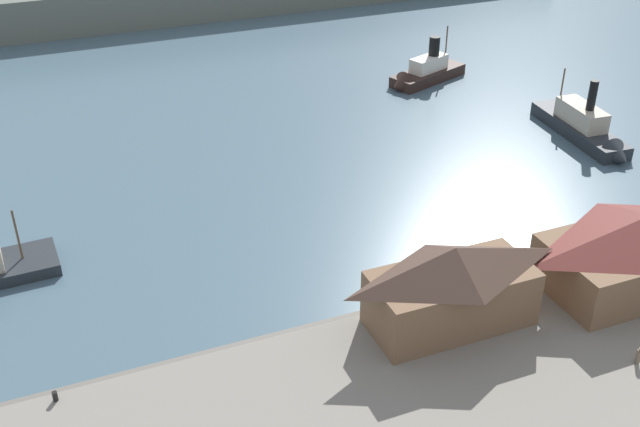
# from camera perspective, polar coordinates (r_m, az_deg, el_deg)

# --- Properties ---
(ground_plane) EXTENTS (320.00, 320.00, 0.00)m
(ground_plane) POSITION_cam_1_polar(r_m,az_deg,el_deg) (82.32, 7.94, -4.87)
(ground_plane) COLOR #476070
(quay_promenade) EXTENTS (110.00, 36.00, 1.20)m
(quay_promenade) POSITION_cam_1_polar(r_m,az_deg,el_deg) (68.46, 17.24, -14.19)
(quay_promenade) COLOR gray
(quay_promenade) RESTS_ON ground
(seawall_edge) EXTENTS (110.00, 0.80, 1.00)m
(seawall_edge) POSITION_cam_1_polar(r_m,az_deg,el_deg) (79.57, 9.23, -5.94)
(seawall_edge) COLOR #666159
(seawall_edge) RESTS_ON ground
(ferry_shed_west_terminal) EXTENTS (15.55, 7.37, 8.37)m
(ferry_shed_west_terminal) POSITION_cam_1_polar(r_m,az_deg,el_deg) (72.43, 9.70, -5.25)
(ferry_shed_west_terminal) COLOR brown
(ferry_shed_west_terminal) RESTS_ON quay_promenade
(pedestrian_standing_center) EXTENTS (0.42, 0.42, 1.71)m
(pedestrian_standing_center) POSITION_cam_1_polar(r_m,az_deg,el_deg) (74.48, 22.40, -9.69)
(pedestrian_standing_center) COLOR #6B5B4C
(pedestrian_standing_center) RESTS_ON quay_promenade
(mooring_post_center_east) EXTENTS (0.44, 0.44, 0.90)m
(mooring_post_center_east) POSITION_cam_1_polar(r_m,az_deg,el_deg) (69.42, -18.93, -12.61)
(mooring_post_center_east) COLOR black
(mooring_post_center_east) RESTS_ON quay_promenade
(ferry_approaching_east) EXTENTS (6.03, 20.64, 10.11)m
(ferry_approaching_east) POSITION_cam_1_polar(r_m,az_deg,el_deg) (116.99, 19.05, 5.85)
(ferry_approaching_east) COLOR #23282D
(ferry_approaching_east) RESTS_ON ground
(ferry_near_quay) EXTENTS (16.28, 9.66, 9.80)m
(ferry_near_quay) POSITION_cam_1_polar(r_m,az_deg,el_deg) (133.28, 7.57, 10.17)
(ferry_near_quay) COLOR black
(ferry_near_quay) RESTS_ON ground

